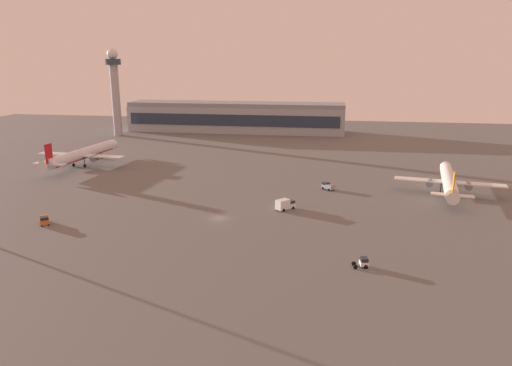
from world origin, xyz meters
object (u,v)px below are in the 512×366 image
airplane_terminal_side (449,181)px  maintenance_van (44,220)px  control_tower (115,86)px  catering_truck (285,204)px  airplane_far_stand (82,155)px  cargo_loader (328,186)px  pushback_tug (363,262)px

airplane_terminal_side → maintenance_van: size_ratio=9.12×
control_tower → catering_truck: control_tower is taller
control_tower → maintenance_van: bearing=-72.1°
airplane_far_stand → cargo_loader: (94.47, -19.64, -3.28)m
control_tower → maintenance_van: size_ratio=10.07×
airplane_far_stand → catering_truck: bearing=-21.8°
cargo_loader → pushback_tug: 57.23m
airplane_terminal_side → pushback_tug: 64.74m
catering_truck → control_tower: bearing=173.3°
control_tower → airplane_far_stand: bearing=-75.2°
airplane_terminal_side → catering_truck: bearing=-144.1°
cargo_loader → catering_truck: (-11.35, -22.50, 0.40)m
maintenance_van → catering_truck: size_ratio=0.78×
cargo_loader → maintenance_van: bearing=165.3°
pushback_tug → catering_truck: bearing=-161.3°
airplane_terminal_side → airplane_far_stand: (-130.94, 18.44, 0.45)m
airplane_terminal_side → airplane_far_stand: size_ratio=0.90×
airplane_far_stand → catering_truck: size_ratio=7.95×
pushback_tug → catering_truck: 39.15m
control_tower → cargo_loader: bearing=-39.1°
airplane_far_stand → catering_truck: 93.23m
cargo_loader → catering_truck: catering_truck is taller
control_tower → maintenance_van: control_tower is taller
airplane_far_stand → pushback_tug: size_ratio=13.74×
airplane_far_stand → pushback_tug: airplane_far_stand is taller
control_tower → cargo_loader: 148.62m
airplane_terminal_side → cargo_loader: bearing=-168.6°
cargo_loader → pushback_tug: size_ratio=1.30×
control_tower → airplane_terminal_side: (150.14, -91.27, -22.05)m
airplane_terminal_side → catering_truck: 53.43m
airplane_terminal_side → pushback_tug: (-28.80, -57.91, -2.94)m
control_tower → airplane_terminal_side: size_ratio=1.10×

